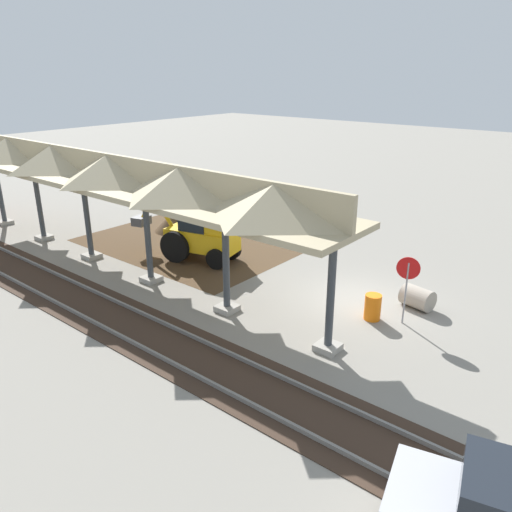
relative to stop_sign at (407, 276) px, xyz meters
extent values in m
plane|color=gray|center=(2.06, -0.47, -1.70)|extent=(120.00, 120.00, 0.00)
cube|color=#4C3823|center=(11.51, -1.04, -1.70)|extent=(10.22, 7.00, 0.01)
cube|color=#9E998E|center=(1.02, 3.09, -1.60)|extent=(0.70, 0.70, 0.20)
cylinder|color=#383D42|center=(1.02, 3.09, 0.10)|extent=(0.24, 0.24, 3.60)
cube|color=#9E998E|center=(5.17, 3.09, -1.60)|extent=(0.70, 0.70, 0.20)
cylinder|color=#383D42|center=(5.17, 3.09, 0.10)|extent=(0.24, 0.24, 3.60)
cube|color=#9E998E|center=(9.31, 3.09, -1.60)|extent=(0.70, 0.70, 0.20)
cylinder|color=#383D42|center=(9.31, 3.09, 0.10)|extent=(0.24, 0.24, 3.60)
cube|color=#9E998E|center=(13.46, 3.09, -1.60)|extent=(0.70, 0.70, 0.20)
cylinder|color=#383D42|center=(13.46, 3.09, 0.10)|extent=(0.24, 0.24, 3.60)
cube|color=#9E998E|center=(17.60, 3.09, -1.60)|extent=(0.70, 0.70, 0.20)
cylinder|color=#383D42|center=(17.60, 3.09, 0.10)|extent=(0.24, 0.24, 3.60)
cube|color=#9E998E|center=(21.75, 3.09, -1.60)|extent=(0.70, 0.70, 0.20)
cylinder|color=#383D42|center=(21.75, 3.09, 0.10)|extent=(0.24, 0.24, 3.60)
cube|color=tan|center=(11.38, 3.09, 2.00)|extent=(21.93, 3.20, 0.20)
cube|color=tan|center=(11.38, 3.09, 2.65)|extent=(21.93, 0.20, 1.10)
pyramid|color=tan|center=(3.09, 3.09, 2.65)|extent=(3.73, 3.20, 1.10)
pyramid|color=tan|center=(7.24, 3.09, 2.65)|extent=(3.73, 3.20, 1.10)
pyramid|color=tan|center=(11.38, 3.09, 2.65)|extent=(3.73, 3.20, 1.10)
pyramid|color=tan|center=(15.53, 3.09, 2.65)|extent=(3.73, 3.20, 1.10)
pyramid|color=tan|center=(19.68, 3.09, 2.65)|extent=(3.73, 3.20, 1.10)
cube|color=slate|center=(2.06, 5.23, -1.63)|extent=(60.00, 0.08, 0.15)
cube|color=slate|center=(2.06, 6.66, -1.63)|extent=(60.00, 0.08, 0.15)
cube|color=#38281E|center=(2.06, 5.94, -1.69)|extent=(60.00, 2.58, 0.03)
cylinder|color=gray|center=(0.00, 0.00, -0.62)|extent=(0.06, 0.06, 2.17)
cylinder|color=red|center=(0.00, 0.00, 0.28)|extent=(0.74, 0.25, 0.76)
cube|color=#EAB214|center=(9.40, 0.07, -0.73)|extent=(3.42, 2.02, 0.90)
cube|color=#1E262D|center=(9.59, 0.12, 0.42)|extent=(1.54, 1.45, 1.40)
cube|color=#EAB214|center=(8.40, -0.17, -0.03)|extent=(1.38, 1.33, 0.50)
cylinder|color=black|center=(10.50, -0.40, -1.00)|extent=(1.43, 0.62, 1.40)
cylinder|color=black|center=(10.16, 0.99, -1.00)|extent=(1.43, 0.62, 1.40)
cylinder|color=black|center=(8.50, -0.82, -1.25)|extent=(0.95, 0.51, 0.90)
cylinder|color=black|center=(8.19, 0.44, -1.25)|extent=(0.95, 0.51, 0.90)
cylinder|color=#EAB214|center=(11.40, 0.56, 0.37)|extent=(1.08, 0.43, 1.41)
cylinder|color=#EAB214|center=(12.21, 0.76, 0.37)|extent=(0.91, 0.37, 1.40)
cube|color=#47474C|center=(12.58, 0.85, -0.29)|extent=(0.77, 0.92, 0.40)
cone|color=#4C3823|center=(13.62, -2.15, -1.70)|extent=(4.58, 4.58, 2.36)
cylinder|color=#9E9384|center=(0.10, -1.42, -1.32)|extent=(1.21, 0.97, 0.77)
cylinder|color=black|center=(0.63, -1.52, -1.32)|extent=(0.12, 0.50, 0.50)
cylinder|color=black|center=(-3.63, 6.91, -1.40)|extent=(0.63, 0.34, 0.60)
cylinder|color=orange|center=(0.92, 0.41, -1.25)|extent=(0.56, 0.56, 0.90)
camera|label=1|loc=(-5.67, 14.67, 6.31)|focal=35.00mm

